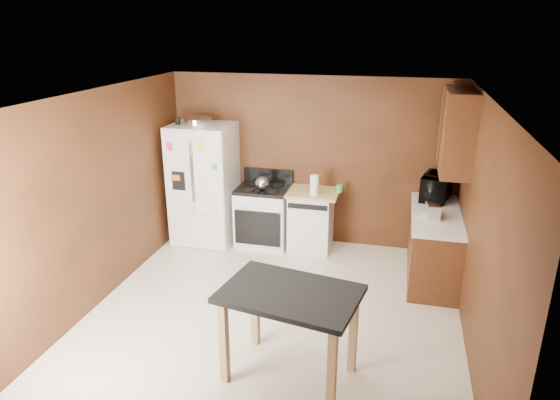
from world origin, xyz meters
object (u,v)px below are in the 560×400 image
at_px(roasting_pan, 198,121).
at_px(paper_towel, 314,185).
at_px(refrigerator, 204,184).
at_px(green_canister, 339,188).
at_px(kettle, 262,183).
at_px(microwave, 436,187).
at_px(dishwasher, 311,219).
at_px(toaster, 433,211).
at_px(pen_cup, 178,121).
at_px(island, 290,305).
at_px(gas_range, 264,215).

height_order(roasting_pan, paper_towel, roasting_pan).
height_order(roasting_pan, refrigerator, roasting_pan).
bearing_deg(green_canister, paper_towel, -148.65).
height_order(kettle, microwave, microwave).
xyz_separation_m(refrigerator, dishwasher, (1.63, 0.09, -0.45)).
bearing_deg(microwave, paper_towel, 113.02).
relative_size(kettle, toaster, 0.80).
xyz_separation_m(pen_cup, green_canister, (2.35, 0.21, -0.91)).
bearing_deg(paper_towel, microwave, 7.14).
relative_size(roasting_pan, paper_towel, 1.37).
bearing_deg(kettle, island, -69.20).
relative_size(kettle, green_canister, 1.85).
height_order(pen_cup, paper_towel, pen_cup).
relative_size(kettle, refrigerator, 0.11).
relative_size(microwave, island, 0.44).
bearing_deg(refrigerator, dishwasher, 2.99).
height_order(paper_towel, island, paper_towel).
bearing_deg(pen_cup, island, -50.01).
bearing_deg(microwave, roasting_pan, 108.72).
xyz_separation_m(toaster, refrigerator, (-3.28, 0.59, -0.09)).
distance_m(roasting_pan, toaster, 3.47).
xyz_separation_m(green_canister, toaster, (1.26, -0.73, 0.05)).
height_order(kettle, toaster, kettle).
xyz_separation_m(kettle, island, (1.04, -2.73, -0.23)).
height_order(roasting_pan, green_canister, roasting_pan).
xyz_separation_m(refrigerator, gas_range, (0.91, 0.06, -0.44)).
xyz_separation_m(microwave, island, (-1.39, -2.95, -0.30)).
bearing_deg(toaster, pen_cup, 164.88).
bearing_deg(microwave, pen_cup, 109.27).
xyz_separation_m(roasting_pan, green_canister, (2.05, 0.16, -0.90)).
distance_m(gas_range, island, 3.06).
bearing_deg(island, paper_towel, 95.70).
height_order(refrigerator, island, refrigerator).
height_order(pen_cup, gas_range, pen_cup).
xyz_separation_m(gas_range, dishwasher, (0.72, 0.02, -0.01)).
xyz_separation_m(paper_towel, toaster, (1.59, -0.53, -0.04)).
height_order(kettle, green_canister, kettle).
relative_size(green_canister, microwave, 0.18).
bearing_deg(kettle, toaster, -12.52).
height_order(roasting_pan, dishwasher, roasting_pan).
bearing_deg(green_canister, roasting_pan, -175.50).
distance_m(roasting_pan, kettle, 1.28).
relative_size(roasting_pan, refrigerator, 0.22).
height_order(roasting_pan, toaster, roasting_pan).
xyz_separation_m(pen_cup, island, (2.29, -2.73, -1.08)).
bearing_deg(island, toaster, 59.25).
relative_size(pen_cup, microwave, 0.18).
bearing_deg(paper_towel, toaster, -18.50).
distance_m(pen_cup, toaster, 3.75).
relative_size(green_canister, island, 0.08).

